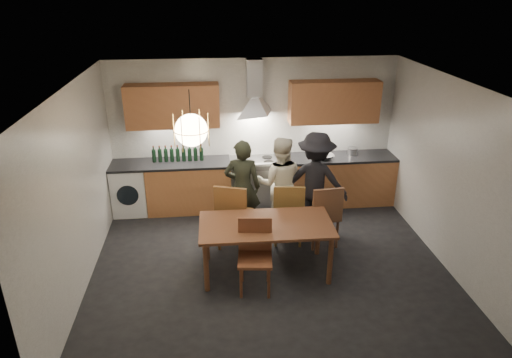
{
  "coord_description": "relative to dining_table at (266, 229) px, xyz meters",
  "views": [
    {
      "loc": [
        -0.77,
        -5.47,
        3.76
      ],
      "look_at": [
        -0.15,
        0.4,
        1.2
      ],
      "focal_mm": 32.0,
      "sensor_mm": 36.0,
      "label": 1
    }
  ],
  "objects": [
    {
      "name": "wall_fixtures",
      "position": [
        0.07,
        2.17,
        1.2
      ],
      "size": [
        4.3,
        0.54,
        1.1
      ],
      "color": "#BC7548",
      "rests_on": "ground"
    },
    {
      "name": "range_stove",
      "position": [
        0.07,
        2.05,
        -0.23
      ],
      "size": [
        0.9,
        0.6,
        0.92
      ],
      "color": "silver",
      "rests_on": "ground"
    },
    {
      "name": "chair_back_left",
      "position": [
        -0.42,
        0.66,
        -0.06
      ],
      "size": [
        0.61,
        0.61,
        1.07
      ],
      "rotation": [
        0.0,
        0.0,
        2.83
      ],
      "color": "brown",
      "rests_on": "ground"
    },
    {
      "name": "person_mid",
      "position": [
        0.38,
        1.26,
        0.11
      ],
      "size": [
        0.85,
        0.72,
        1.56
      ],
      "primitive_type": "imported",
      "rotation": [
        0.0,
        0.0,
        2.96
      ],
      "color": "#EEE6CF",
      "rests_on": "ground"
    },
    {
      "name": "chair_front",
      "position": [
        -0.18,
        -0.32,
        -0.12
      ],
      "size": [
        0.48,
        0.48,
        0.97
      ],
      "rotation": [
        0.0,
        0.0,
        -0.11
      ],
      "color": "brown",
      "rests_on": "ground"
    },
    {
      "name": "wine_bottles",
      "position": [
        -1.27,
        2.12,
        0.37
      ],
      "size": [
        0.88,
        0.07,
        0.29
      ],
      "color": "black",
      "rests_on": "counter_run"
    },
    {
      "name": "ground",
      "position": [
        0.07,
        0.11,
        -0.67
      ],
      "size": [
        5.0,
        5.0,
        0.0
      ],
      "primitive_type": "plane",
      "color": "black",
      "rests_on": "ground"
    },
    {
      "name": "person_right",
      "position": [
        0.95,
        1.2,
        0.14
      ],
      "size": [
        1.2,
        0.94,
        1.63
      ],
      "primitive_type": "imported",
      "rotation": [
        0.0,
        0.0,
        2.78
      ],
      "color": "black",
      "rests_on": "ground"
    },
    {
      "name": "chair_back_mid",
      "position": [
        0.43,
        0.69,
        -0.09
      ],
      "size": [
        0.52,
        0.52,
        1.02
      ],
      "rotation": [
        0.0,
        0.0,
        2.99
      ],
      "color": "brown",
      "rests_on": "ground"
    },
    {
      "name": "chair_back_right",
      "position": [
        0.96,
        0.57,
        -0.09
      ],
      "size": [
        0.5,
        0.5,
        1.02
      ],
      "rotation": [
        0.0,
        0.0,
        3.22
      ],
      "color": "brown",
      "rests_on": "ground"
    },
    {
      "name": "pendant_lamp",
      "position": [
        -0.93,
        0.01,
        1.43
      ],
      "size": [
        0.43,
        0.43,
        0.7
      ],
      "color": "black",
      "rests_on": "ground"
    },
    {
      "name": "dining_table",
      "position": [
        0.0,
        0.0,
        0.0
      ],
      "size": [
        1.81,
        0.92,
        0.76
      ],
      "rotation": [
        0.0,
        0.0,
        -0.01
      ],
      "color": "brown",
      "rests_on": "ground"
    },
    {
      "name": "room_shell",
      "position": [
        0.07,
        0.11,
        1.04
      ],
      "size": [
        5.02,
        4.52,
        2.61
      ],
      "color": "silver",
      "rests_on": "ground"
    },
    {
      "name": "stock_pot",
      "position": [
        1.83,
        2.11,
        0.29
      ],
      "size": [
        0.19,
        0.19,
        0.12
      ],
      "primitive_type": "cylinder",
      "rotation": [
        0.0,
        0.0,
        0.12
      ],
      "color": "#B4B5B8",
      "rests_on": "counter_run"
    },
    {
      "name": "counter_run",
      "position": [
        0.1,
        2.06,
        -0.22
      ],
      "size": [
        5.0,
        0.62,
        0.9
      ],
      "color": "#D38751",
      "rests_on": "ground"
    },
    {
      "name": "mixing_bowl",
      "position": [
        1.27,
        1.97,
        0.27
      ],
      "size": [
        0.41,
        0.41,
        0.08
      ],
      "primitive_type": "imported",
      "rotation": [
        0.0,
        0.0,
        0.25
      ],
      "color": "silver",
      "rests_on": "counter_run"
    },
    {
      "name": "person_left",
      "position": [
        -0.23,
        1.15,
        0.11
      ],
      "size": [
        0.61,
        0.45,
        1.57
      ],
      "primitive_type": "imported",
      "rotation": [
        0.0,
        0.0,
        3.01
      ],
      "color": "black",
      "rests_on": "ground"
    }
  ]
}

